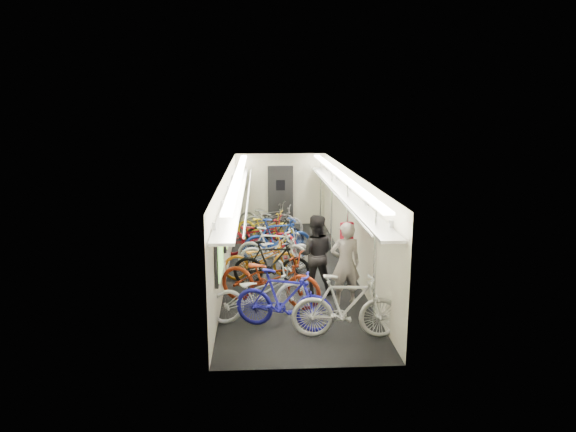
{
  "coord_description": "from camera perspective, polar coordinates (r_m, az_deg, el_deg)",
  "views": [
    {
      "loc": [
        -0.71,
        -12.12,
        3.87
      ],
      "look_at": [
        0.02,
        0.81,
        1.15
      ],
      "focal_mm": 32.0,
      "sensor_mm": 36.0,
      "label": 1
    }
  ],
  "objects": [
    {
      "name": "bicycle_0",
      "position": [
        9.67,
        -3.18,
        -8.54
      ],
      "size": [
        2.02,
        1.2,
        1.0
      ],
      "primitive_type": "imported",
      "rotation": [
        0.0,
        0.0,
        1.87
      ],
      "color": "silver",
      "rests_on": "ground"
    },
    {
      "name": "backpack",
      "position": [
        11.12,
        6.56,
        -1.68
      ],
      "size": [
        0.29,
        0.23,
        0.38
      ],
      "primitive_type": "cube",
      "rotation": [
        0.0,
        0.0,
        0.38
      ],
      "color": "red",
      "rests_on": "passenger_near"
    },
    {
      "name": "bicycle_4",
      "position": [
        11.91,
        -3.05,
        -4.8
      ],
      "size": [
        1.82,
        0.89,
        0.91
      ],
      "primitive_type": "imported",
      "rotation": [
        0.0,
        0.0,
        1.74
      ],
      "color": "#BE6F11",
      "rests_on": "ground"
    },
    {
      "name": "bicycle_1",
      "position": [
        9.21,
        -0.47,
        -9.28
      ],
      "size": [
        1.89,
        1.11,
        1.1
      ],
      "primitive_type": "imported",
      "rotation": [
        0.0,
        0.0,
        1.22
      ],
      "color": "#1E1BA7",
      "rests_on": "ground"
    },
    {
      "name": "bicycle_10",
      "position": [
        15.24,
        -2.6,
        -1.1
      ],
      "size": [
        1.84,
        1.17,
        0.91
      ],
      "primitive_type": "imported",
      "rotation": [
        0.0,
        0.0,
        1.22
      ],
      "color": "yellow",
      "rests_on": "ground"
    },
    {
      "name": "bicycle_14",
      "position": [
        16.26,
        -2.38,
        -0.12
      ],
      "size": [
        2.01,
        1.27,
        1.0
      ],
      "primitive_type": "imported",
      "rotation": [
        0.0,
        0.0,
        1.22
      ],
      "color": "slate",
      "rests_on": "ground"
    },
    {
      "name": "bicycle_9",
      "position": [
        14.31,
        -1.47,
        -1.78
      ],
      "size": [
        1.71,
        0.77,
        0.99
      ],
      "primitive_type": "imported",
      "rotation": [
        0.0,
        0.0,
        1.38
      ],
      "color": "black",
      "rests_on": "ground"
    },
    {
      "name": "train_car_shell",
      "position": [
        13.03,
        -1.65,
        2.07
      ],
      "size": [
        10.0,
        10.0,
        10.0
      ],
      "color": "black",
      "rests_on": "ground"
    },
    {
      "name": "bicycle_6",
      "position": [
        12.47,
        -1.38,
        -3.91
      ],
      "size": [
        1.93,
        1.01,
        0.97
      ],
      "primitive_type": "imported",
      "rotation": [
        0.0,
        0.0,
        1.78
      ],
      "color": "silver",
      "rests_on": "ground"
    },
    {
      "name": "bicycle_7",
      "position": [
        13.24,
        -1.16,
        -2.59
      ],
      "size": [
        1.96,
        1.07,
        1.14
      ],
      "primitive_type": "imported",
      "rotation": [
        0.0,
        0.0,
        1.87
      ],
      "color": "navy",
      "rests_on": "ground"
    },
    {
      "name": "bicycle_12",
      "position": [
        15.76,
        -1.64,
        -0.56
      ],
      "size": [
        1.93,
        1.0,
        0.96
      ],
      "primitive_type": "imported",
      "rotation": [
        0.0,
        0.0,
        1.37
      ],
      "color": "slate",
      "rests_on": "ground"
    },
    {
      "name": "bicycle_3",
      "position": [
        11.4,
        -1.81,
        -5.27
      ],
      "size": [
        1.73,
        0.53,
        1.03
      ],
      "primitive_type": "imported",
      "rotation": [
        0.0,
        0.0,
        1.54
      ],
      "color": "black",
      "rests_on": "ground"
    },
    {
      "name": "bicycle_11",
      "position": [
        8.92,
        6.52,
        -9.97
      ],
      "size": [
        1.92,
        0.66,
        1.13
      ],
      "primitive_type": "imported",
      "rotation": [
        0.0,
        0.0,
        1.5
      ],
      "color": "#BBBBBD",
      "rests_on": "ground"
    },
    {
      "name": "bicycle_5",
      "position": [
        12.44,
        -1.72,
        -3.69
      ],
      "size": [
        1.85,
        1.0,
        1.07
      ],
      "primitive_type": "imported",
      "rotation": [
        0.0,
        0.0,
        1.28
      ],
      "color": "silver",
      "rests_on": "ground"
    },
    {
      "name": "bicycle_2",
      "position": [
        10.28,
        -2.02,
        -6.9
      ],
      "size": [
        2.26,
        1.58,
        1.13
      ],
      "primitive_type": "imported",
      "rotation": [
        0.0,
        0.0,
        1.14
      ],
      "color": "maroon",
      "rests_on": "ground"
    },
    {
      "name": "passenger_mid",
      "position": [
        10.88,
        3.02,
        -4.27
      ],
      "size": [
        0.88,
        0.71,
        1.7
      ],
      "primitive_type": "imported",
      "rotation": [
        0.0,
        0.0,
        3.06
      ],
      "color": "black",
      "rests_on": "ground"
    },
    {
      "name": "bicycle_8",
      "position": [
        13.54,
        -3.44,
        -2.29
      ],
      "size": [
        2.28,
        1.4,
        1.13
      ],
      "primitive_type": "imported",
      "rotation": [
        0.0,
        0.0,
        1.25
      ],
      "color": "maroon",
      "rests_on": "ground"
    },
    {
      "name": "passenger_near",
      "position": [
        10.31,
        6.39,
        -5.27
      ],
      "size": [
        0.66,
        0.47,
        1.69
      ],
      "primitive_type": "imported",
      "rotation": [
        0.0,
        0.0,
        3.25
      ],
      "color": "gray",
      "rests_on": "ground"
    }
  ]
}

